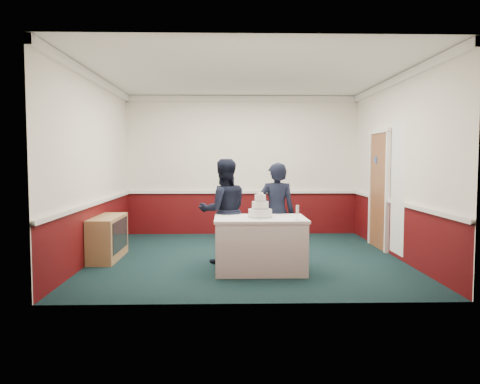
{
  "coord_description": "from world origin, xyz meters",
  "views": [
    {
      "loc": [
        -0.3,
        -7.68,
        1.63
      ],
      "look_at": [
        -0.11,
        -0.1,
        1.1
      ],
      "focal_mm": 35.0,
      "sensor_mm": 36.0,
      "label": 1
    }
  ],
  "objects_px": {
    "cake_knife": "(259,219)",
    "wedding_cake": "(260,210)",
    "champagne_flute": "(297,210)",
    "person_woman": "(276,213)",
    "sideboard": "(108,238)",
    "person_man": "(224,211)",
    "cake_table": "(260,244)"
  },
  "relations": [
    {
      "from": "cake_table",
      "to": "champagne_flute",
      "type": "distance_m",
      "value": 0.78
    },
    {
      "from": "sideboard",
      "to": "cake_knife",
      "type": "xyz_separation_m",
      "value": [
        2.4,
        -1.1,
        0.44
      ]
    },
    {
      "from": "sideboard",
      "to": "cake_table",
      "type": "xyz_separation_m",
      "value": [
        2.43,
        -0.9,
        0.05
      ]
    },
    {
      "from": "sideboard",
      "to": "person_man",
      "type": "distance_m",
      "value": 1.98
    },
    {
      "from": "cake_knife",
      "to": "wedding_cake",
      "type": "bearing_deg",
      "value": 71.39
    },
    {
      "from": "cake_knife",
      "to": "champagne_flute",
      "type": "relative_size",
      "value": 1.07
    },
    {
      "from": "wedding_cake",
      "to": "champagne_flute",
      "type": "height_order",
      "value": "wedding_cake"
    },
    {
      "from": "sideboard",
      "to": "person_man",
      "type": "relative_size",
      "value": 0.73
    },
    {
      "from": "cake_knife",
      "to": "champagne_flute",
      "type": "height_order",
      "value": "champagne_flute"
    },
    {
      "from": "person_man",
      "to": "person_woman",
      "type": "distance_m",
      "value": 0.83
    },
    {
      "from": "sideboard",
      "to": "person_woman",
      "type": "bearing_deg",
      "value": -7.66
    },
    {
      "from": "wedding_cake",
      "to": "cake_knife",
      "type": "relative_size",
      "value": 1.65
    },
    {
      "from": "sideboard",
      "to": "wedding_cake",
      "type": "distance_m",
      "value": 2.66
    },
    {
      "from": "cake_knife",
      "to": "person_woman",
      "type": "xyz_separation_m",
      "value": [
        0.32,
        0.74,
        -0.0
      ]
    },
    {
      "from": "person_man",
      "to": "champagne_flute",
      "type": "bearing_deg",
      "value": 127.11
    },
    {
      "from": "wedding_cake",
      "to": "cake_knife",
      "type": "distance_m",
      "value": 0.23
    },
    {
      "from": "person_woman",
      "to": "sideboard",
      "type": "bearing_deg",
      "value": -5.68
    },
    {
      "from": "sideboard",
      "to": "cake_table",
      "type": "distance_m",
      "value": 2.6
    },
    {
      "from": "sideboard",
      "to": "champagne_flute",
      "type": "relative_size",
      "value": 5.85
    },
    {
      "from": "cake_knife",
      "to": "champagne_flute",
      "type": "distance_m",
      "value": 0.55
    },
    {
      "from": "champagne_flute",
      "to": "person_woman",
      "type": "height_order",
      "value": "person_woman"
    },
    {
      "from": "person_man",
      "to": "person_woman",
      "type": "relative_size",
      "value": 1.04
    },
    {
      "from": "sideboard",
      "to": "wedding_cake",
      "type": "height_order",
      "value": "wedding_cake"
    },
    {
      "from": "wedding_cake",
      "to": "person_man",
      "type": "bearing_deg",
      "value": 132.29
    },
    {
      "from": "wedding_cake",
      "to": "person_woman",
      "type": "bearing_deg",
      "value": 61.44
    },
    {
      "from": "person_man",
      "to": "person_woman",
      "type": "bearing_deg",
      "value": 163.72
    },
    {
      "from": "person_woman",
      "to": "wedding_cake",
      "type": "bearing_deg",
      "value": 63.42
    },
    {
      "from": "cake_knife",
      "to": "person_man",
      "type": "height_order",
      "value": "person_man"
    },
    {
      "from": "cake_table",
      "to": "person_woman",
      "type": "relative_size",
      "value": 0.83
    },
    {
      "from": "champagne_flute",
      "to": "person_woman",
      "type": "xyz_separation_m",
      "value": [
        -0.21,
        0.82,
        -0.14
      ]
    },
    {
      "from": "person_woman",
      "to": "cake_table",
      "type": "bearing_deg",
      "value": 63.42
    },
    {
      "from": "cake_table",
      "to": "person_woman",
      "type": "bearing_deg",
      "value": 61.44
    }
  ]
}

